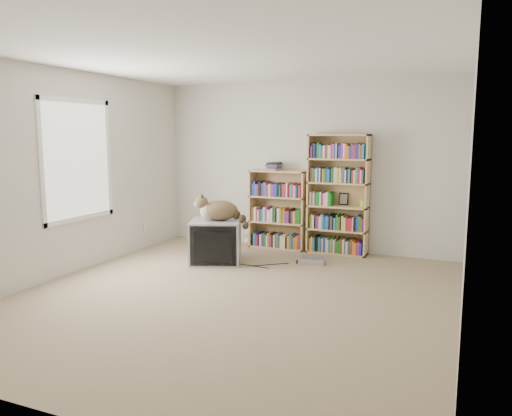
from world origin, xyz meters
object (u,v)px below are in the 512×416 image
at_px(bookcase_short, 279,213).
at_px(dvd_player, 312,261).
at_px(cat, 223,213).
at_px(bookcase_tall, 338,197).
at_px(crt_tv, 216,241).

bearing_deg(bookcase_short, dvd_player, -43.91).
relative_size(cat, bookcase_tall, 0.48).
bearing_deg(dvd_player, bookcase_tall, 65.19).
bearing_deg(dvd_player, cat, -170.49).
height_order(bookcase_tall, bookcase_short, bookcase_tall).
xyz_separation_m(bookcase_tall, dvd_player, (-0.17, -0.71, -0.78)).
relative_size(crt_tv, cat, 1.00).
distance_m(crt_tv, bookcase_short, 1.27).
bearing_deg(bookcase_short, cat, -107.77).
height_order(crt_tv, dvd_player, crt_tv).
bearing_deg(crt_tv, cat, -13.35).
distance_m(crt_tv, dvd_player, 1.32).
bearing_deg(bookcase_tall, bookcase_short, 179.89).
bearing_deg(bookcase_tall, crt_tv, -140.35).
xyz_separation_m(cat, bookcase_short, (0.36, 1.14, -0.13)).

